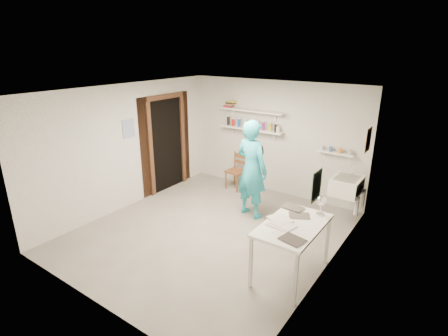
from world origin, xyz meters
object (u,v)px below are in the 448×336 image
Objects in this scene: man at (252,169)px; work_table at (291,250)px; desk_lamp at (321,200)px; wall_clock at (256,150)px; belfast_sink at (346,185)px; wooden_chair at (236,171)px.

work_table is at bearing 148.15° from man.
work_table is 0.80m from desk_lamp.
wall_clock is 2.23× the size of desk_lamp.
wall_clock is at bearing -160.93° from belfast_sink.
work_table is (1.41, -1.27, -0.52)m from man.
wall_clock is 1.94m from desk_lamp.
wall_clock is 1.40m from wooden_chair.
belfast_sink reaches higher than work_table.
wooden_chair is at bearing 145.91° from desk_lamp.
wooden_chair is (-2.45, 0.17, -0.29)m from belfast_sink.
belfast_sink is 0.33× the size of man.
belfast_sink is at bearing 86.89° from work_table.
belfast_sink is 1.59m from desk_lamp.
man is at bearing -69.44° from wall_clock.
wooden_chair is at bearing 176.11° from belfast_sink.
man is (-1.52, -0.75, 0.22)m from belfast_sink.
work_table is at bearing -35.56° from wall_clock.
wall_clock is at bearing 134.16° from work_table.
man reaches higher than work_table.
wall_clock reaches higher than wooden_chair.
wall_clock is 0.28× the size of work_table.
work_table is (-0.11, -2.03, -0.31)m from belfast_sink.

